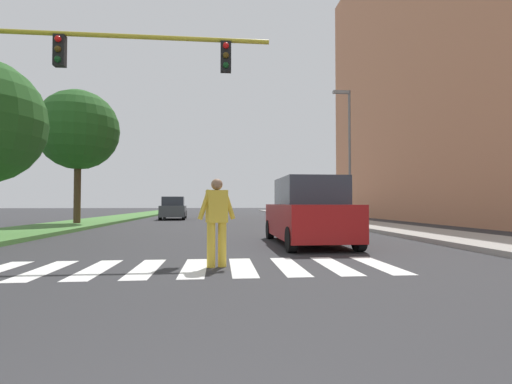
{
  "coord_description": "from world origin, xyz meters",
  "views": [
    {
      "loc": [
        0.46,
        -1.04,
        1.22
      ],
      "look_at": [
        1.91,
        13.89,
        1.67
      ],
      "focal_mm": 26.51,
      "sensor_mm": 36.0,
      "label": 1
    }
  ],
  "objects": [
    {
      "name": "ground_plane",
      "position": [
        0.0,
        30.0,
        0.0
      ],
      "size": [
        140.0,
        140.0,
        0.0
      ],
      "primitive_type": "plane",
      "color": "#2D2D30"
    },
    {
      "name": "street_lamp_right",
      "position": [
        7.73,
        19.69,
        4.59
      ],
      "size": [
        1.02,
        0.24,
        7.5
      ],
      "color": "slate",
      "rests_on": "sidewalk_right"
    },
    {
      "name": "apartment_block_right",
      "position": [
        19.78,
        22.0,
        11.21
      ],
      "size": [
        13.68,
        32.8,
        22.41
      ],
      "primitive_type": "cube",
      "color": "tan",
      "rests_on": "ground_plane"
    },
    {
      "name": "median_strip",
      "position": [
        -7.35,
        28.0,
        0.07
      ],
      "size": [
        3.49,
        64.0,
        0.15
      ],
      "primitive_type": "cube",
      "color": "#477A38",
      "rests_on": "ground_plane"
    },
    {
      "name": "suv_crossing",
      "position": [
        3.09,
        10.0,
        0.93
      ],
      "size": [
        2.0,
        4.62,
        1.97
      ],
      "color": "maroon",
      "rests_on": "ground_plane"
    },
    {
      "name": "traffic_light_gantry",
      "position": [
        -3.69,
        8.89,
        4.31
      ],
      "size": [
        7.76,
        0.3,
        6.0
      ],
      "color": "gold",
      "rests_on": "median_strip"
    },
    {
      "name": "crosswalk",
      "position": [
        0.0,
        6.18,
        0.0
      ],
      "size": [
        7.65,
        2.2,
        0.01
      ],
      "color": "silver",
      "rests_on": "ground_plane"
    },
    {
      "name": "sidewalk_right",
      "position": [
        8.32,
        28.0,
        0.07
      ],
      "size": [
        3.0,
        64.0,
        0.15
      ],
      "primitive_type": "cube",
      "color": "#9E9991",
      "rests_on": "ground_plane"
    },
    {
      "name": "sedan_midblock",
      "position": [
        -3.03,
        28.26,
        0.79
      ],
      "size": [
        2.08,
        4.36,
        1.72
      ],
      "color": "#474C51",
      "rests_on": "ground_plane"
    },
    {
      "name": "pedestrian_performer",
      "position": [
        0.41,
        6.24,
        0.93
      ],
      "size": [
        0.74,
        0.34,
        1.69
      ],
      "color": "gold",
      "rests_on": "ground_plane"
    },
    {
      "name": "tree_far",
      "position": [
        -7.22,
        20.26,
        5.21
      ],
      "size": [
        4.32,
        4.32,
        7.24
      ],
      "color": "#4C3823",
      "rests_on": "median_strip"
    }
  ]
}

